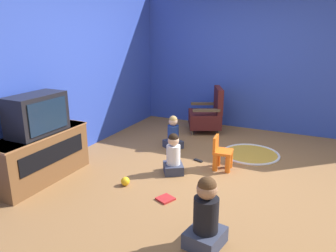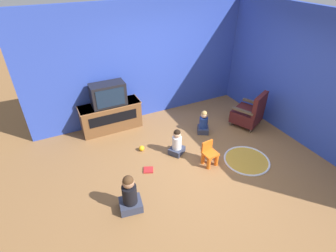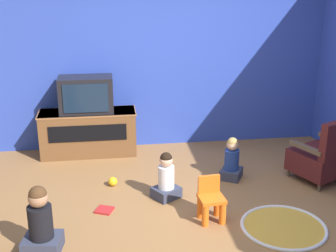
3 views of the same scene
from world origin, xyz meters
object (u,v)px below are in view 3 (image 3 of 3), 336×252
television (86,95)px  tv_cabinet (88,132)px  book (104,210)px  child_watching_left (232,161)px  black_armchair (323,156)px  yellow_kid_chair (211,202)px  toy_ball (113,181)px  child_watching_center (41,224)px  remote_control (213,201)px  child_watching_right (166,178)px

television → tv_cabinet: bearing=90.0°
book → child_watching_left: bearing=-134.9°
black_armchair → yellow_kid_chair: (-1.60, -0.76, -0.12)m
black_armchair → toy_ball: black_armchair is taller
child_watching_center → toy_ball: 1.50m
television → black_armchair: bearing=-23.1°
tv_cabinet → toy_ball: bearing=-74.0°
child_watching_left → book: 1.76m
yellow_kid_chair → remote_control: yellow_kid_chair is taller
tv_cabinet → child_watching_right: bearing=-57.8°
child_watching_center → child_watching_left: bearing=40.3°
remote_control → child_watching_center: bearing=130.1°
tv_cabinet → child_watching_right: tv_cabinet is taller
book → child_watching_center: bearing=73.1°
tv_cabinet → black_armchair: bearing=-23.4°
television → remote_control: size_ratio=4.73×
child_watching_left → remote_control: 0.73m
child_watching_left → remote_control: (-0.37, -0.59, -0.23)m
yellow_kid_chair → toy_ball: size_ratio=4.20×
child_watching_center → book: 0.95m
black_armchair → child_watching_center: black_armchair is taller
child_watching_right → book: size_ratio=2.44×
child_watching_right → remote_control: bearing=-50.8°
yellow_kid_chair → black_armchair: bearing=20.1°
tv_cabinet → book: tv_cabinet is taller
tv_cabinet → television: (0.00, -0.02, 0.56)m
black_armchair → child_watching_center: bearing=-6.4°
child_watching_center → child_watching_right: size_ratio=1.21×
child_watching_left → remote_control: size_ratio=3.53×
yellow_kid_chair → child_watching_left: bearing=58.1°
yellow_kid_chair → toy_ball: (-1.02, 0.95, -0.15)m
black_armchair → child_watching_right: bearing=-19.3°
tv_cabinet → remote_control: bearing=-48.6°
television → child_watching_right: bearing=-57.4°
black_armchair → yellow_kid_chair: bearing=0.4°
tv_cabinet → child_watching_left: size_ratio=2.47×
child_watching_right → remote_control: 0.60m
tv_cabinet → child_watching_center: size_ratio=1.98×
tv_cabinet → yellow_kid_chair: size_ratio=2.85×
tv_cabinet → television: bearing=-90.0°
book → black_armchair: bearing=-147.6°
black_armchair → television: bearing=-48.1°
book → remote_control: book is taller
child_watching_center → child_watching_right: (1.31, 0.92, -0.05)m
black_armchair → toy_ball: (-2.63, 0.19, -0.27)m
black_armchair → child_watching_right: 2.02m
television → book: television is taller
child_watching_right → toy_ball: bearing=115.2°
child_watching_left → child_watching_center: bearing=150.9°
remote_control → black_armchair: bearing=-57.7°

